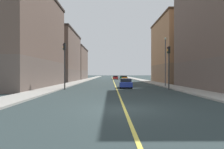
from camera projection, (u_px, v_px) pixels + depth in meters
ground_plane at (125, 109)px, 11.40m from camera, size 400.00×400.00×0.00m
sidewalk_left at (141, 80)px, 60.47m from camera, size 2.90×168.00×0.15m
sidewalk_right at (86, 80)px, 60.33m from camera, size 2.90×168.00×0.15m
lane_center_stripe at (113, 80)px, 60.40m from camera, size 0.16×154.00×0.01m
building_left_mid at (177, 51)px, 43.95m from camera, size 8.67×16.30×14.42m
building_right_corner at (21, 39)px, 29.16m from camera, size 8.67×19.21×14.59m
building_right_midblock at (60, 57)px, 51.06m from camera, size 8.67×17.88×12.97m
building_right_distant at (73, 63)px, 70.01m from camera, size 8.67×18.02×11.38m
traffic_light_left_near at (169, 62)px, 25.14m from camera, size 0.40×0.32×5.58m
traffic_light_right_near at (65, 60)px, 25.03m from camera, size 0.40×0.32×5.98m
street_lamp_left_near at (165, 57)px, 30.29m from camera, size 0.36×0.36×7.56m
car_green at (122, 77)px, 73.34m from camera, size 1.93×4.09×1.31m
car_red at (115, 78)px, 67.92m from camera, size 1.87×4.10×1.32m
car_blue at (126, 83)px, 28.28m from camera, size 1.97×4.23×1.36m
car_orange at (125, 78)px, 64.10m from camera, size 1.97×4.39×1.34m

